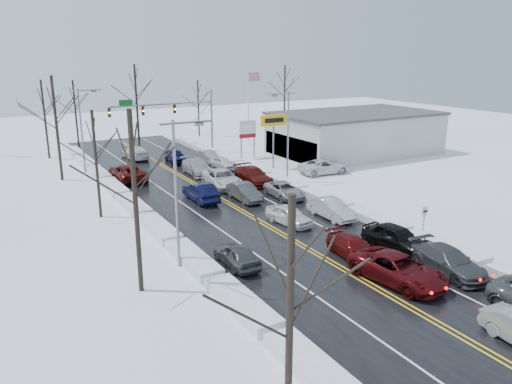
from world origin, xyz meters
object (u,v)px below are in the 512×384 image
traffic_signal_mast (174,112)px  tires_plus_sign (274,124)px  dealership_building (355,133)px  oncoming_car_0 (201,201)px  flagpole (249,102)px

traffic_signal_mast → tires_plus_sign: (7.05, -12.00, -0.49)m
dealership_building → oncoming_car_0: bearing=-159.1°
traffic_signal_mast → flagpole: (11.72, 2.01, 0.45)m
traffic_signal_mast → oncoming_car_0: bearing=-104.7°
flagpole → tires_plus_sign: bearing=-108.4°
flagpole → dealership_building: bearing=-53.7°
dealership_building → oncoming_car_0: dealership_building is taller
traffic_signal_mast → oncoming_car_0: (-5.22, -19.85, -5.48)m
tires_plus_sign → oncoming_car_0: bearing=-147.4°
traffic_signal_mast → tires_plus_sign: bearing=-59.5°
flagpole → dealership_building: 15.24m
dealership_building → oncoming_car_0: 27.70m
traffic_signal_mast → flagpole: 11.90m
dealership_building → oncoming_car_0: size_ratio=4.17×
dealership_building → traffic_signal_mast: bearing=154.1°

